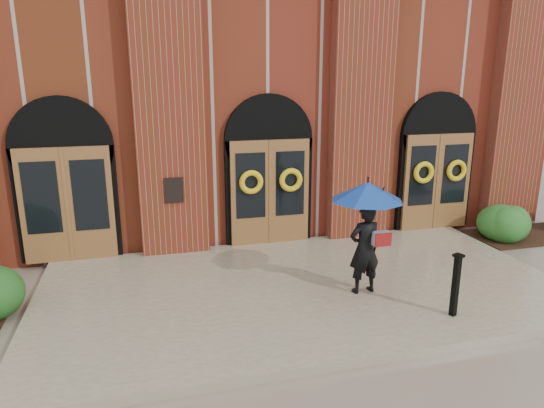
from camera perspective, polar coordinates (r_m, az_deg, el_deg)
name	(u,v)px	position (r m, az deg, el deg)	size (l,w,h in m)	color
ground	(306,295)	(9.52, 3.99, -10.59)	(90.00, 90.00, 0.00)	gray
landing	(303,288)	(9.62, 3.71, -9.82)	(10.00, 5.30, 0.15)	tan
church_building	(225,93)	(17.15, -5.54, 12.87)	(16.20, 12.53, 7.00)	maroon
man_with_umbrella	(366,216)	(8.92, 11.05, -1.45)	(1.43, 1.43, 2.11)	black
metal_post	(456,284)	(8.75, 20.80, -8.77)	(0.19, 0.19, 1.10)	black
hedge_wall_right	(541,219)	(14.57, 29.06, -1.56)	(3.38, 1.35, 0.87)	#265F21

